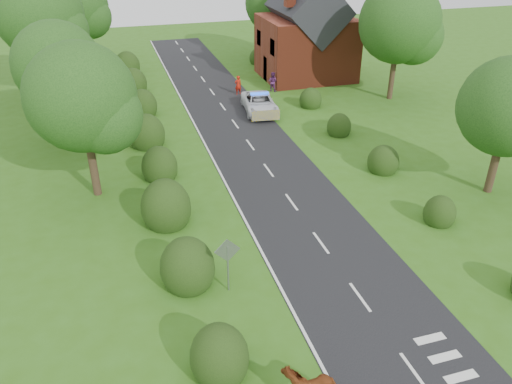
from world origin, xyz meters
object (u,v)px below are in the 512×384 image
object	(u,v)px
police_van	(259,103)
pedestrian_purple	(273,82)
pedestrian_red	(238,85)
road_sign	(228,258)

from	to	relation	value
police_van	pedestrian_purple	distance (m)	5.43
police_van	pedestrian_purple	world-z (taller)	pedestrian_purple
police_van	pedestrian_red	xyz separation A→B (m)	(-0.46, 4.74, 0.10)
road_sign	police_van	bearing A→B (deg)	69.45
road_sign	pedestrian_red	world-z (taller)	road_sign
road_sign	pedestrian_purple	xyz separation A→B (m)	(10.15, 24.73, -0.81)
police_van	pedestrian_red	world-z (taller)	pedestrian_red
police_van	pedestrian_purple	xyz separation A→B (m)	(2.65, 4.73, 0.13)
pedestrian_red	pedestrian_purple	bearing A→B (deg)	173.86
road_sign	police_van	size ratio (longest dim) A/B	0.47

